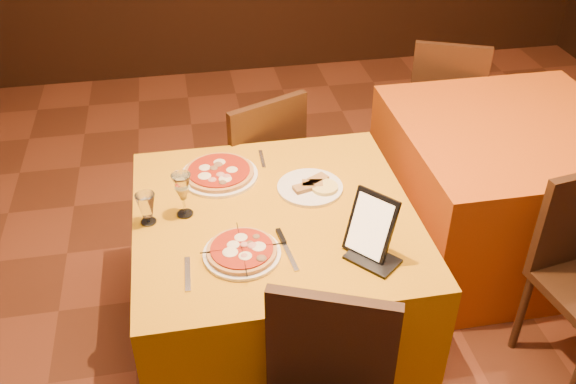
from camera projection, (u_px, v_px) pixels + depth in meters
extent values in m
cube|color=#C9850C|center=(276.00, 283.00, 2.74)|extent=(1.10, 1.10, 0.75)
cube|color=#BA4A0B|center=(502.00, 190.00, 3.31)|extent=(1.10, 1.10, 0.75)
cylinder|color=white|center=(242.00, 254.00, 2.31)|extent=(0.28, 0.28, 0.01)
cylinder|color=#AD4C23|center=(242.00, 250.00, 2.30)|extent=(0.25, 0.25, 0.02)
cylinder|color=white|center=(219.00, 175.00, 2.73)|extent=(0.33, 0.33, 0.01)
cylinder|color=#AD4C23|center=(219.00, 172.00, 2.72)|extent=(0.30, 0.30, 0.02)
cylinder|color=white|center=(310.00, 188.00, 2.65)|extent=(0.27, 0.27, 0.01)
cylinder|color=olive|center=(310.00, 184.00, 2.65)|extent=(0.17, 0.17, 0.02)
cube|color=black|center=(371.00, 226.00, 2.26)|extent=(0.19, 0.19, 0.23)
cube|color=silver|center=(288.00, 252.00, 2.33)|extent=(0.04, 0.22, 0.01)
cube|color=#B4B5BC|center=(188.00, 274.00, 2.23)|extent=(0.03, 0.18, 0.01)
cube|color=silver|center=(262.00, 159.00, 2.84)|extent=(0.02, 0.14, 0.01)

